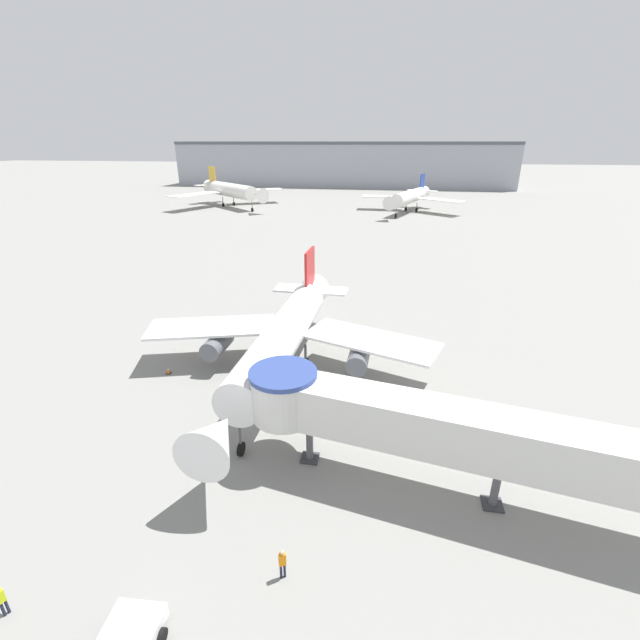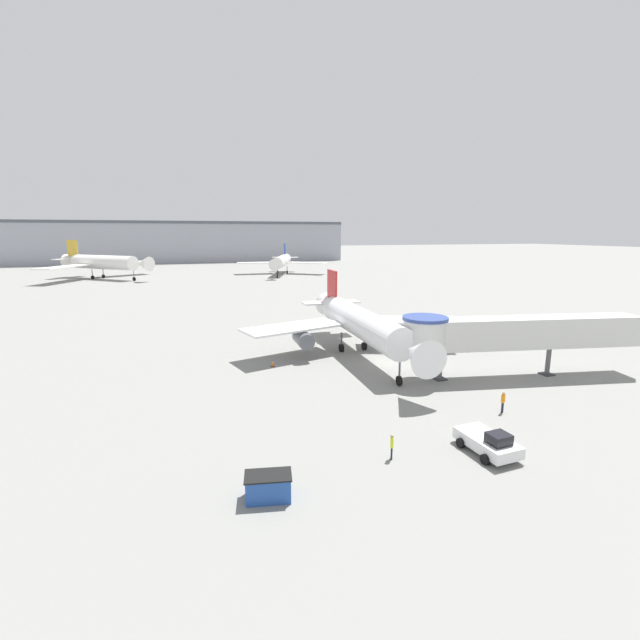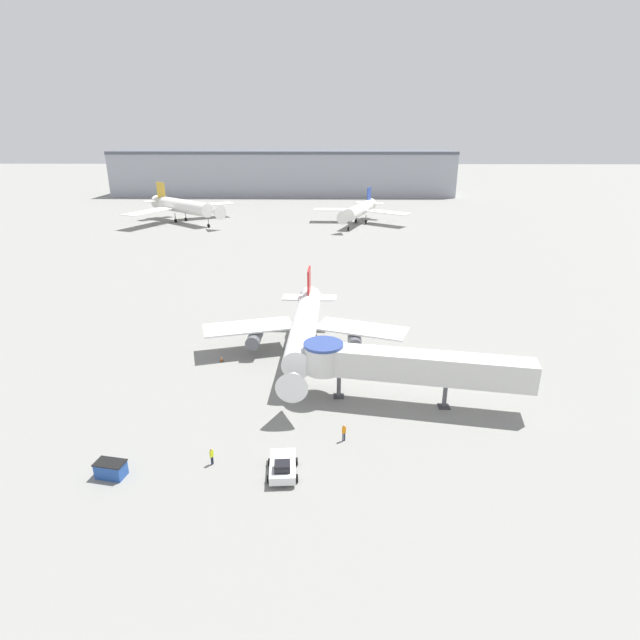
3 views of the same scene
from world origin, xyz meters
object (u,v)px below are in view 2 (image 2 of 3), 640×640
(traffic_cone_starboard_wing, at_px, (446,350))
(background_jet_blue_tail, at_px, (281,261))
(service_container_blue, at_px, (268,487))
(ground_crew_marshaller, at_px, (503,401))
(main_airplane, at_px, (359,323))
(ground_crew_wing_walker, at_px, (392,445))
(jet_bridge, at_px, (506,332))
(pushback_tug_white, at_px, (488,442))
(traffic_cone_port_wing, at_px, (273,364))
(background_jet_gold_tail, at_px, (102,262))

(traffic_cone_starboard_wing, height_order, background_jet_blue_tail, background_jet_blue_tail)
(service_container_blue, xyz_separation_m, ground_crew_marshaller, (18.91, 5.27, 0.29))
(main_airplane, relative_size, ground_crew_wing_walker, 17.23)
(jet_bridge, bearing_deg, traffic_cone_starboard_wing, 102.25)
(jet_bridge, height_order, pushback_tug_white, jet_bridge)
(traffic_cone_port_wing, height_order, traffic_cone_starboard_wing, traffic_cone_port_wing)
(ground_crew_wing_walker, bearing_deg, pushback_tug_white, 106.11)
(background_jet_blue_tail, xyz_separation_m, background_jet_gold_tail, (-53.33, 2.11, 0.60))
(traffic_cone_starboard_wing, bearing_deg, main_airplane, 168.02)
(jet_bridge, xyz_separation_m, background_jet_blue_tail, (1.89, 105.78, 0.03))
(traffic_cone_starboard_wing, bearing_deg, background_jet_gold_tail, 117.31)
(service_container_blue, relative_size, ground_crew_marshaller, 1.55)
(pushback_tug_white, xyz_separation_m, traffic_cone_starboard_wing, (10.59, 20.48, -0.43))
(pushback_tug_white, distance_m, traffic_cone_port_wing, 23.19)
(main_airplane, relative_size, pushback_tug_white, 6.78)
(main_airplane, xyz_separation_m, traffic_cone_port_wing, (-9.99, -1.35, -3.37))
(pushback_tug_white, relative_size, traffic_cone_starboard_wing, 6.76)
(ground_crew_wing_walker, bearing_deg, background_jet_blue_tail, -162.28)
(jet_bridge, height_order, ground_crew_wing_walker, jet_bridge)
(pushback_tug_white, relative_size, background_jet_blue_tail, 0.14)
(pushback_tug_white, bearing_deg, main_airplane, 84.24)
(ground_crew_marshaller, xyz_separation_m, background_jet_blue_tail, (7.69, 112.66, 3.35))
(jet_bridge, bearing_deg, pushback_tug_white, -122.79)
(background_jet_blue_tail, bearing_deg, traffic_cone_port_wing, -83.75)
(background_jet_gold_tail, bearing_deg, pushback_tug_white, -119.20)
(main_airplane, height_order, pushback_tug_white, main_airplane)
(traffic_cone_port_wing, xyz_separation_m, ground_crew_marshaller, (14.40, -16.46, 0.66))
(jet_bridge, distance_m, traffic_cone_port_wing, 22.71)
(main_airplane, distance_m, ground_crew_marshaller, 18.55)
(traffic_cone_port_wing, bearing_deg, background_jet_gold_tail, 107.63)
(ground_crew_wing_walker, bearing_deg, background_jet_gold_tail, -136.84)
(jet_bridge, distance_m, ground_crew_marshaller, 9.60)
(service_container_blue, bearing_deg, jet_bridge, 26.19)
(main_airplane, xyz_separation_m, ground_crew_marshaller, (4.41, -17.82, -2.71))
(jet_bridge, bearing_deg, ground_crew_marshaller, -119.85)
(jet_bridge, relative_size, traffic_cone_starboard_wing, 37.60)
(jet_bridge, xyz_separation_m, traffic_cone_port_wing, (-20.20, 9.58, -3.99))
(pushback_tug_white, bearing_deg, background_jet_gold_tail, 104.69)
(traffic_cone_port_wing, xyz_separation_m, background_jet_gold_tail, (-31.24, 98.31, 4.62))
(ground_crew_wing_walker, distance_m, background_jet_gold_tail, 123.39)
(pushback_tug_white, bearing_deg, ground_crew_marshaller, 39.08)
(pushback_tug_white, distance_m, background_jet_gold_tail, 126.30)
(main_airplane, distance_m, background_jet_blue_tail, 95.62)
(background_jet_gold_tail, bearing_deg, traffic_cone_starboard_wing, -110.63)
(background_jet_gold_tail, bearing_deg, service_container_blue, -125.39)
(ground_crew_wing_walker, bearing_deg, ground_crew_marshaller, 134.95)
(main_airplane, height_order, service_container_blue, main_airplane)
(pushback_tug_white, bearing_deg, background_jet_blue_tail, 79.74)
(pushback_tug_white, bearing_deg, traffic_cone_port_wing, 109.63)
(ground_crew_wing_walker, xyz_separation_m, background_jet_blue_tail, (18.80, 116.28, 3.40))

